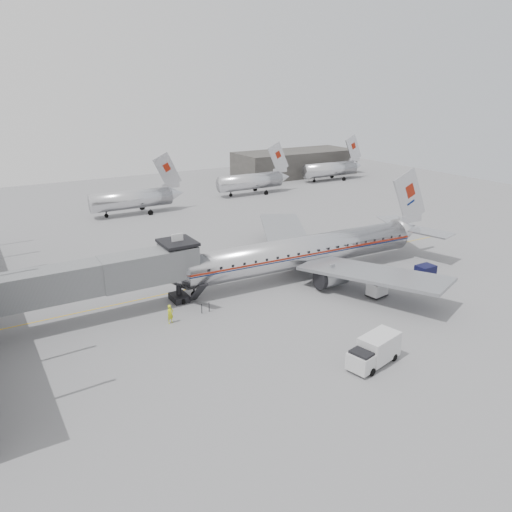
{
  "coord_description": "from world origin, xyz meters",
  "views": [
    {
      "loc": [
        -26.89,
        -41.26,
        21.23
      ],
      "look_at": [
        0.1,
        3.78,
        3.2
      ],
      "focal_mm": 35.0,
      "sensor_mm": 36.0,
      "label": 1
    }
  ],
  "objects_px": {
    "baggage_cart_white": "(377,289)",
    "ramp_worker": "(170,314)",
    "service_van": "(374,350)",
    "airliner": "(308,251)",
    "baggage_cart_navy": "(425,272)"
  },
  "relations": [
    {
      "from": "service_van",
      "to": "baggage_cart_white",
      "type": "relative_size",
      "value": 2.38
    },
    {
      "from": "airliner",
      "to": "service_van",
      "type": "height_order",
      "value": "airliner"
    },
    {
      "from": "baggage_cart_white",
      "to": "ramp_worker",
      "type": "height_order",
      "value": "ramp_worker"
    },
    {
      "from": "service_van",
      "to": "ramp_worker",
      "type": "distance_m",
      "value": 18.94
    },
    {
      "from": "baggage_cart_white",
      "to": "baggage_cart_navy",
      "type": "bearing_deg",
      "value": -2.33
    },
    {
      "from": "service_van",
      "to": "baggage_cart_navy",
      "type": "xyz_separation_m",
      "value": [
        18.03,
        10.62,
        -0.31
      ]
    },
    {
      "from": "service_van",
      "to": "baggage_cart_white",
      "type": "height_order",
      "value": "service_van"
    },
    {
      "from": "baggage_cart_white",
      "to": "ramp_worker",
      "type": "distance_m",
      "value": 21.72
    },
    {
      "from": "service_van",
      "to": "baggage_cart_white",
      "type": "xyz_separation_m",
      "value": [
        9.81,
        9.85,
        -0.38
      ]
    },
    {
      "from": "airliner",
      "to": "service_van",
      "type": "relative_size",
      "value": 6.93
    },
    {
      "from": "airliner",
      "to": "service_van",
      "type": "bearing_deg",
      "value": -109.02
    },
    {
      "from": "baggage_cart_navy",
      "to": "baggage_cart_white",
      "type": "xyz_separation_m",
      "value": [
        -8.22,
        -0.77,
        -0.07
      ]
    },
    {
      "from": "airliner",
      "to": "service_van",
      "type": "xyz_separation_m",
      "value": [
        -7.5,
        -18.98,
        -1.68
      ]
    },
    {
      "from": "baggage_cart_white",
      "to": "ramp_worker",
      "type": "bearing_deg",
      "value": 157.92
    },
    {
      "from": "ramp_worker",
      "to": "baggage_cart_navy",
      "type": "bearing_deg",
      "value": -25.9
    }
  ]
}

